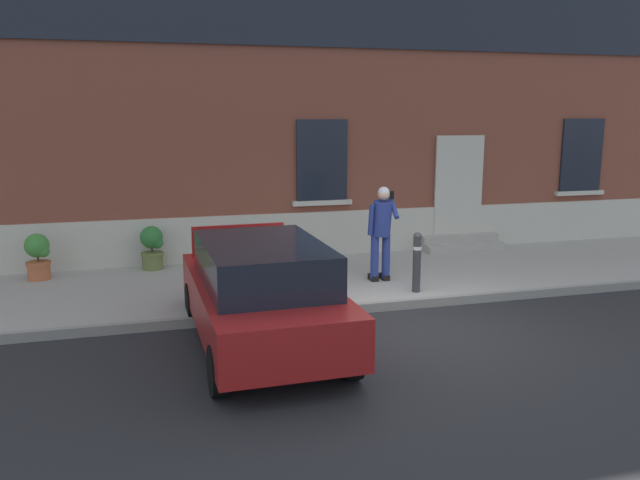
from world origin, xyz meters
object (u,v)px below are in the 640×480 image
object	(u,v)px
planter_terracotta	(38,255)
hatchback_car_red	(261,292)
bollard_near_person	(417,260)
planter_charcoal	(258,244)
planter_olive	(152,247)
person_on_phone	(382,227)

from	to	relation	value
planter_terracotta	hatchback_car_red	bearing A→B (deg)	-50.51
bollard_near_person	planter_charcoal	world-z (taller)	bollard_near_person
hatchback_car_red	planter_olive	size ratio (longest dim) A/B	4.77
planter_charcoal	hatchback_car_red	bearing A→B (deg)	-99.43
bollard_near_person	planter_terracotta	distance (m)	6.91
planter_olive	bollard_near_person	bearing A→B (deg)	-33.68
planter_charcoal	bollard_near_person	bearing A→B (deg)	-47.85
person_on_phone	planter_terracotta	size ratio (longest dim) A/B	2.03
bollard_near_person	planter_olive	bearing A→B (deg)	146.32
planter_terracotta	planter_charcoal	bearing A→B (deg)	-1.37
bollard_near_person	planter_terracotta	world-z (taller)	bollard_near_person
person_on_phone	planter_charcoal	bearing A→B (deg)	142.63
hatchback_car_red	planter_charcoal	world-z (taller)	hatchback_car_red
planter_terracotta	planter_charcoal	distance (m)	4.09
bollard_near_person	person_on_phone	distance (m)	1.00
hatchback_car_red	planter_olive	xyz separation A→B (m)	(-1.37, 4.40, -0.18)
hatchback_car_red	planter_terracotta	bearing A→B (deg)	129.49
hatchback_car_red	planter_olive	distance (m)	4.62
hatchback_car_red	planter_terracotta	world-z (taller)	hatchback_car_red
hatchback_car_red	planter_terracotta	xyz separation A→B (m)	(-3.42, 4.15, -0.18)
person_on_phone	planter_terracotta	bearing A→B (deg)	167.06
planter_olive	person_on_phone	bearing A→B (deg)	-27.24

